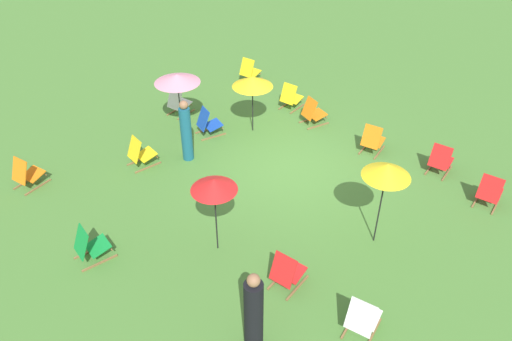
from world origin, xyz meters
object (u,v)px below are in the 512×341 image
at_px(deckchair_7, 363,318).
at_px(umbrella_1, 253,82).
at_px(deckchair_1, 90,246).
at_px(deckchair_5, 291,97).
at_px(deckchair_8, 179,103).
at_px(person_0, 186,132).
at_px(deckchair_6, 441,160).
at_px(umbrella_3, 177,79).
at_px(umbrella_2, 387,170).
at_px(deckchair_11, 250,71).
at_px(deckchair_2, 140,153).
at_px(deckchair_12, 490,192).
at_px(deckchair_10, 313,113).
at_px(deckchair_3, 373,140).
at_px(deckchair_4, 287,272).
at_px(umbrella_0, 214,185).
at_px(person_1, 254,314).
at_px(deckchair_0, 208,123).
at_px(deckchair_9, 27,174).

relative_size(deckchair_7, umbrella_1, 0.51).
relative_size(deckchair_1, deckchair_5, 1.00).
relative_size(deckchair_8, person_0, 0.49).
bearing_deg(person_0, deckchair_7, -23.70).
height_order(deckchair_6, deckchair_7, same).
height_order(umbrella_3, person_0, umbrella_3).
distance_m(deckchair_7, umbrella_2, 2.83).
distance_m(deckchair_11, umbrella_1, 3.46).
distance_m(deckchair_2, deckchair_12, 8.54).
bearing_deg(deckchair_11, deckchair_7, 137.84).
xyz_separation_m(deckchair_5, umbrella_1, (-0.17, 1.77, 1.17)).
xyz_separation_m(deckchair_2, deckchair_10, (-1.63, -4.85, 0.00)).
relative_size(deckchair_2, deckchair_3, 0.97).
xyz_separation_m(deckchair_2, deckchair_8, (1.56, -2.34, 0.00)).
bearing_deg(deckchair_4, umbrella_0, 1.19).
bearing_deg(deckchair_4, deckchair_5, -56.79).
bearing_deg(umbrella_2, deckchair_12, -110.29).
bearing_deg(person_0, umbrella_3, 135.86).
height_order(deckchair_1, deckchair_6, same).
relative_size(deckchair_3, deckchair_7, 1.00).
bearing_deg(deckchair_4, umbrella_1, -46.16).
bearing_deg(deckchair_5, person_1, 120.69).
xyz_separation_m(deckchair_2, deckchair_3, (-3.72, -4.88, 0.00)).
xyz_separation_m(deckchair_2, umbrella_3, (0.72, -1.81, 1.26)).
height_order(person_0, person_1, person_1).
relative_size(deckchair_2, umbrella_1, 0.49).
bearing_deg(umbrella_3, deckchair_6, -150.19).
distance_m(deckchair_4, deckchair_10, 6.28).
xyz_separation_m(deckchair_4, person_0, (4.83, -1.25, 0.45)).
xyz_separation_m(deckchair_8, deckchair_12, (-8.47, -2.68, 0.00)).
distance_m(deckchair_8, umbrella_1, 2.72).
relative_size(umbrella_0, umbrella_1, 1.08).
bearing_deg(deckchair_0, person_1, 161.92).
bearing_deg(person_1, deckchair_9, -123.26).
distance_m(deckchair_0, deckchair_9, 4.87).
bearing_deg(deckchair_12, umbrella_0, 48.48).
bearing_deg(deckchair_0, umbrella_2, -166.96).
height_order(deckchair_0, deckchair_2, same).
bearing_deg(deckchair_10, deckchair_5, 2.31).
distance_m(deckchair_7, umbrella_1, 7.25).
distance_m(deckchair_12, umbrella_2, 3.45).
relative_size(deckchair_7, deckchair_9, 1.00).
bearing_deg(deckchair_6, deckchair_3, 3.86).
relative_size(deckchair_2, umbrella_2, 0.42).
relative_size(umbrella_0, person_0, 1.06).
bearing_deg(deckchair_4, person_0, -24.22).
distance_m(deckchair_8, deckchair_12, 8.88).
xyz_separation_m(deckchair_4, deckchair_10, (3.77, -5.02, 0.00)).
relative_size(deckchair_3, deckchair_6, 1.02).
bearing_deg(deckchair_8, umbrella_3, 137.34).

